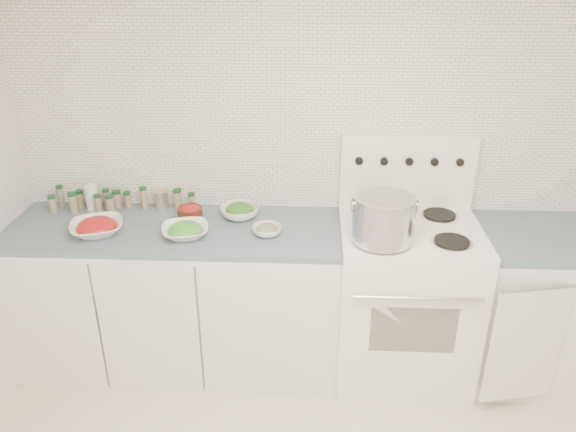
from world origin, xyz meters
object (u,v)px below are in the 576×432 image
object	(u,v)px
bowl_snowpea	(185,230)
stock_pot	(383,217)
bowl_tomato	(97,227)
stove	(404,295)

from	to	relation	value
bowl_snowpea	stock_pot	bearing A→B (deg)	-4.25
bowl_tomato	bowl_snowpea	size ratio (longest dim) A/B	1.19
stove	bowl_snowpea	xyz separation A→B (m)	(-1.21, -0.10, 0.44)
stove	bowl_snowpea	bearing A→B (deg)	-175.29
bowl_snowpea	stove	bearing A→B (deg)	4.71
stock_pot	bowl_snowpea	bearing A→B (deg)	175.75
stock_pot	bowl_tomato	size ratio (longest dim) A/B	0.95
stock_pot	stove	bearing A→B (deg)	44.62
stove	stock_pot	xyz separation A→B (m)	(-0.18, -0.18, 0.58)
bowl_tomato	bowl_snowpea	bearing A→B (deg)	-1.16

